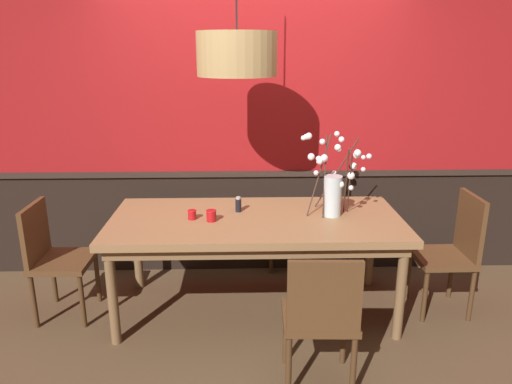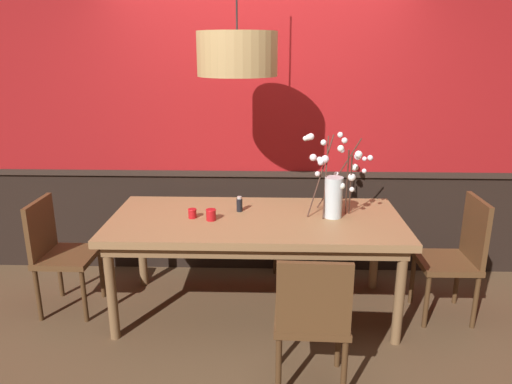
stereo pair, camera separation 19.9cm
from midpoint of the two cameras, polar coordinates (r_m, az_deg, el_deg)
name	(u,v)px [view 1 (the left image)]	position (r m, az deg, el deg)	size (l,w,h in m)	color
ground_plane	(256,310)	(3.91, -1.50, -13.80)	(24.00, 24.00, 0.00)	brown
back_wall	(253,116)	(4.21, -1.69, 8.97)	(6.12, 0.14, 2.86)	black
dining_table	(256,228)	(3.61, -1.59, -4.28)	(2.16, 0.99, 0.78)	#997047
chair_head_west_end	(53,254)	(3.98, -24.22, -6.72)	(0.42, 0.44, 0.89)	brown
chair_far_side_right	(287,209)	(4.54, 2.39, -2.04)	(0.45, 0.45, 0.95)	brown
chair_head_east_end	(453,248)	(3.96, 20.94, -6.24)	(0.42, 0.42, 0.94)	brown
chair_near_side_right	(321,314)	(2.90, 5.68, -14.22)	(0.45, 0.41, 0.89)	brown
vase_with_blossoms	(333,187)	(3.61, 7.53, 0.57)	(0.48, 0.49, 0.60)	silver
candle_holder_nearer_center	(211,216)	(3.52, -6.93, -2.80)	(0.08, 0.08, 0.08)	red
candle_holder_nearer_edge	(192,215)	(3.58, -9.16, -2.67)	(0.07, 0.07, 0.07)	red
condiment_bottle	(238,205)	(3.70, -3.65, -1.52)	(0.05, 0.05, 0.12)	black
pendant_lamp	(237,54)	(3.40, -4.02, 15.98)	(0.55, 0.55, 1.06)	tan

